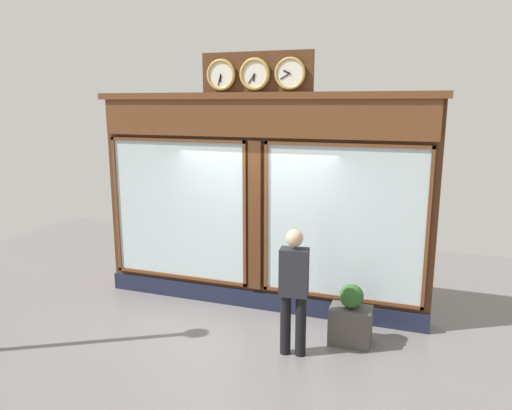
# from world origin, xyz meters

# --- Properties ---
(ground_plane) EXTENTS (14.00, 14.00, 0.00)m
(ground_plane) POSITION_xyz_m (0.00, 2.80, 0.00)
(ground_plane) COLOR slate
(shop_facade) EXTENTS (5.39, 0.42, 3.97)m
(shop_facade) POSITION_xyz_m (0.00, -0.12, 1.72)
(shop_facade) COLOR #4C2B16
(shop_facade) RESTS_ON ground_plane
(pedestrian) EXTENTS (0.38, 0.26, 1.69)m
(pedestrian) POSITION_xyz_m (-0.94, 1.22, 0.93)
(pedestrian) COLOR black
(pedestrian) RESTS_ON ground_plane
(planter_box) EXTENTS (0.56, 0.36, 0.53)m
(planter_box) POSITION_xyz_m (-1.61, 0.69, 0.26)
(planter_box) COLOR #4C4742
(planter_box) RESTS_ON ground_plane
(planter_shrub) EXTENTS (0.32, 0.32, 0.32)m
(planter_shrub) POSITION_xyz_m (-1.61, 0.69, 0.69)
(planter_shrub) COLOR #285623
(planter_shrub) RESTS_ON planter_box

